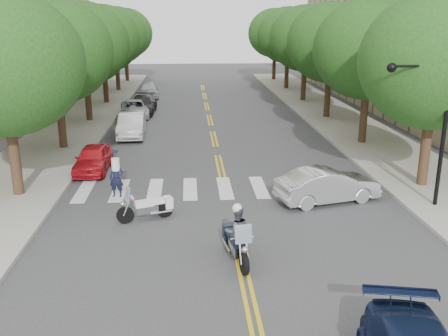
{
  "coord_description": "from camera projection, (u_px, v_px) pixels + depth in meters",
  "views": [
    {
      "loc": [
        -1.52,
        -14.51,
        7.29
      ],
      "look_at": [
        -0.12,
        5.3,
        1.3
      ],
      "focal_mm": 40.0,
      "sensor_mm": 36.0,
      "label": 1
    }
  ],
  "objects": [
    {
      "name": "motorcycle_police",
      "position": [
        237.0,
        235.0,
        15.42
      ],
      "size": [
        0.87,
        2.34,
        1.91
      ],
      "rotation": [
        0.0,
        0.0,
        3.3
      ],
      "color": "black",
      "rests_on": "ground"
    },
    {
      "name": "parked_car_d",
      "position": [
        142.0,
        105.0,
        39.36
      ],
      "size": [
        2.16,
        4.92,
        1.41
      ],
      "primitive_type": "imported",
      "rotation": [
        0.0,
        0.0,
        -0.04
      ],
      "color": "black",
      "rests_on": "ground"
    },
    {
      "name": "traffic_signal_pole",
      "position": [
        434.0,
        116.0,
        18.85
      ],
      "size": [
        2.82,
        0.42,
        6.0
      ],
      "color": "black",
      "rests_on": "ground"
    },
    {
      "name": "tree_r_3",
      "position": [
        306.0,
        38.0,
        43.71
      ],
      "size": [
        6.4,
        6.4,
        8.45
      ],
      "color": "#382316",
      "rests_on": "ground"
    },
    {
      "name": "tree_r_4",
      "position": [
        288.0,
        35.0,
        51.35
      ],
      "size": [
        6.4,
        6.4,
        8.45
      ],
      "color": "#382316",
      "rests_on": "ground"
    },
    {
      "name": "tree_r_5",
      "position": [
        275.0,
        33.0,
        58.99
      ],
      "size": [
        6.4,
        6.4,
        8.45
      ],
      "color": "#382316",
      "rests_on": "ground"
    },
    {
      "name": "tree_r_1",
      "position": [
        369.0,
        50.0,
        28.43
      ],
      "size": [
        6.4,
        6.4,
        8.45
      ],
      "color": "#382316",
      "rests_on": "ground"
    },
    {
      "name": "tree_l_1",
      "position": [
        55.0,
        51.0,
        27.24
      ],
      "size": [
        6.4,
        6.4,
        8.45
      ],
      "color": "#382316",
      "rests_on": "ground"
    },
    {
      "name": "ground",
      "position": [
        239.0,
        254.0,
        16.07
      ],
      "size": [
        140.0,
        140.0,
        0.0
      ],
      "primitive_type": "plane",
      "color": "#38383A",
      "rests_on": "ground"
    },
    {
      "name": "tree_l_4",
      "position": [
        115.0,
        36.0,
        50.16
      ],
      "size": [
        6.4,
        6.4,
        8.45
      ],
      "color": "#382316",
      "rests_on": "ground"
    },
    {
      "name": "sidewalk_left",
      "position": [
        80.0,
        121.0,
        36.42
      ],
      "size": [
        5.0,
        60.0,
        0.15
      ],
      "primitive_type": "cube",
      "color": "#9E9991",
      "rests_on": "ground"
    },
    {
      "name": "sidewalk_right",
      "position": [
        335.0,
        117.0,
        37.7
      ],
      "size": [
        5.0,
        60.0,
        0.15
      ],
      "primitive_type": "cube",
      "color": "#9E9991",
      "rests_on": "ground"
    },
    {
      "name": "parked_car_b",
      "position": [
        132.0,
        125.0,
        31.72
      ],
      "size": [
        1.75,
        4.61,
        1.5
      ],
      "primitive_type": "imported",
      "rotation": [
        0.0,
        0.0,
        0.03
      ],
      "color": "silver",
      "rests_on": "ground"
    },
    {
      "name": "tree_r_2",
      "position": [
        331.0,
        43.0,
        36.07
      ],
      "size": [
        6.4,
        6.4,
        8.45
      ],
      "color": "#382316",
      "rests_on": "ground"
    },
    {
      "name": "parked_car_c",
      "position": [
        135.0,
        109.0,
        37.94
      ],
      "size": [
        2.59,
        4.81,
        1.28
      ],
      "primitive_type": "imported",
      "rotation": [
        0.0,
        0.0,
        0.1
      ],
      "color": "#B5B8BD",
      "rests_on": "ground"
    },
    {
      "name": "parked_car_e",
      "position": [
        149.0,
        90.0,
        47.21
      ],
      "size": [
        2.16,
        4.52,
        1.49
      ],
      "primitive_type": "imported",
      "rotation": [
        0.0,
        0.0,
        0.09
      ],
      "color": "#98999D",
      "rests_on": "ground"
    },
    {
      "name": "tree_l_0",
      "position": [
        3.0,
        64.0,
        19.6
      ],
      "size": [
        6.4,
        6.4,
        8.45
      ],
      "color": "#382316",
      "rests_on": "ground"
    },
    {
      "name": "tree_l_3",
      "position": [
        102.0,
        39.0,
        42.52
      ],
      "size": [
        6.4,
        6.4,
        8.45
      ],
      "color": "#382316",
      "rests_on": "ground"
    },
    {
      "name": "parked_car_a",
      "position": [
        93.0,
        159.0,
        24.53
      ],
      "size": [
        1.63,
        3.86,
        1.3
      ],
      "primitive_type": "imported",
      "rotation": [
        0.0,
        0.0,
        -0.02
      ],
      "color": "red",
      "rests_on": "ground"
    },
    {
      "name": "tree_r_0",
      "position": [
        436.0,
        61.0,
        20.79
      ],
      "size": [
        6.4,
        6.4,
        8.45
      ],
      "color": "#382316",
      "rests_on": "ground"
    },
    {
      "name": "tree_l_2",
      "position": [
        84.0,
        44.0,
        34.88
      ],
      "size": [
        6.4,
        6.4,
        8.45
      ],
      "color": "#382316",
      "rests_on": "ground"
    },
    {
      "name": "convertible",
      "position": [
        328.0,
        185.0,
        20.44
      ],
      "size": [
        4.54,
        2.56,
        1.42
      ],
      "primitive_type": "imported",
      "rotation": [
        0.0,
        0.0,
        1.83
      ],
      "color": "#B6B6B8",
      "rests_on": "ground"
    },
    {
      "name": "motorcycle_parked",
      "position": [
        150.0,
        207.0,
        18.7
      ],
      "size": [
        2.09,
        1.03,
        1.4
      ],
      "rotation": [
        0.0,
        0.0,
        1.93
      ],
      "color": "black",
      "rests_on": "ground"
    },
    {
      "name": "officer_standing",
      "position": [
        116.0,
        178.0,
        20.96
      ],
      "size": [
        0.64,
        0.46,
        1.63
      ],
      "primitive_type": "imported",
      "rotation": [
        0.0,
        0.0,
        -0.11
      ],
      "color": "black",
      "rests_on": "ground"
    },
    {
      "name": "tree_l_5",
      "position": [
        125.0,
        33.0,
        57.8
      ],
      "size": [
        6.4,
        6.4,
        8.45
      ],
      "color": "#382316",
      "rests_on": "ground"
    }
  ]
}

